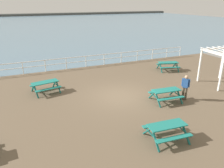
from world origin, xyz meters
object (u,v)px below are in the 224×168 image
at_px(picnic_table_mid_centre, 167,128).
at_px(lattice_pergola, 223,59).
at_px(visitor, 185,86).
at_px(picnic_table_near_left, 45,84).
at_px(picnic_table_far_right, 166,93).
at_px(picnic_table_far_left, 168,64).

height_order(picnic_table_mid_centre, lattice_pergola, lattice_pergola).
bearing_deg(picnic_table_mid_centre, visitor, 44.38).
bearing_deg(picnic_table_near_left, picnic_table_far_right, -44.62).
xyz_separation_m(picnic_table_near_left, picnic_table_far_left, (11.13, 0.88, 0.00)).
distance_m(picnic_table_mid_centre, picnic_table_far_right, 4.30).
xyz_separation_m(picnic_table_mid_centre, picnic_table_far_right, (2.53, 3.47, 0.00)).
bearing_deg(lattice_pergola, picnic_table_mid_centre, -147.64).
bearing_deg(picnic_table_near_left, visitor, -41.87).
bearing_deg(visitor, picnic_table_mid_centre, -170.85).
xyz_separation_m(picnic_table_mid_centre, picnic_table_far_left, (6.82, 8.93, 0.00)).
bearing_deg(picnic_table_mid_centre, lattice_pergola, 32.33).
bearing_deg(picnic_table_far_left, picnic_table_mid_centre, -110.65).
distance_m(picnic_table_far_right, visitor, 1.34).
height_order(picnic_table_mid_centre, picnic_table_far_right, same).
relative_size(picnic_table_near_left, lattice_pergola, 0.75).
bearing_deg(picnic_table_near_left, lattice_pergola, -27.17).
xyz_separation_m(picnic_table_far_left, visitor, (-3.03, -5.76, 0.36)).
height_order(picnic_table_far_right, lattice_pergola, lattice_pergola).
relative_size(picnic_table_far_right, visitor, 1.16).
relative_size(visitor, lattice_pergola, 0.61).
xyz_separation_m(picnic_table_far_left, lattice_pergola, (1.43, -4.57, 1.41)).
bearing_deg(picnic_table_far_right, picnic_table_near_left, 151.27).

